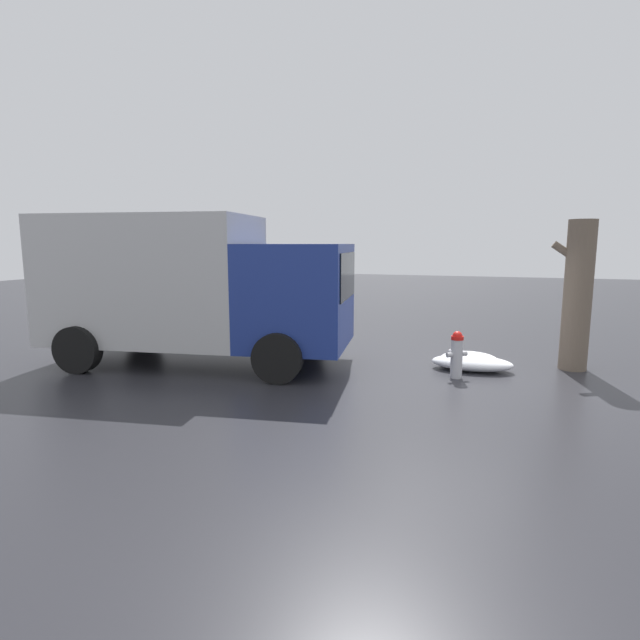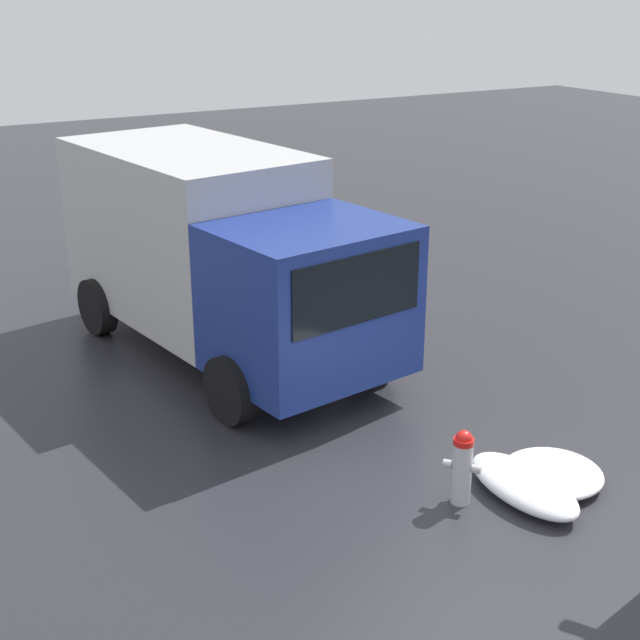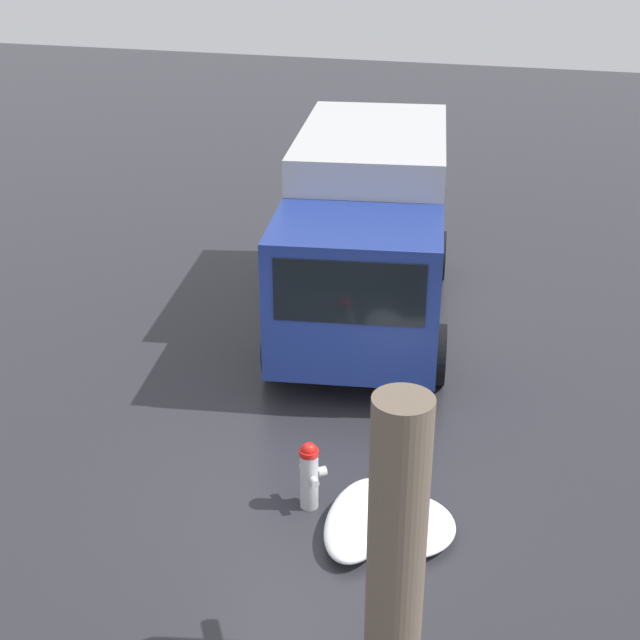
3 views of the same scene
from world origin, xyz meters
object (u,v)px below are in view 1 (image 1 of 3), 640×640
Objects in this scene: delivery_truck at (193,285)px; pedestrian at (272,323)px; tree_trunk at (577,295)px; fire_hydrant at (457,354)px.

delivery_truck is 3.94× the size of pedestrian.
pedestrian is (5.68, 1.65, -0.59)m from tree_trunk.
tree_trunk is 0.46× the size of delivery_truck.
fire_hydrant is at bearing 87.36° from delivery_truck.
pedestrian reaches higher than fire_hydrant.
delivery_truck is at bearing 14.70° from tree_trunk.
fire_hydrant is 5.33m from delivery_truck.
delivery_truck is at bearing 57.34° from fire_hydrant.
fire_hydrant is at bearing -5.14° from pedestrian.
delivery_truck is (5.18, 0.52, 1.16)m from fire_hydrant.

